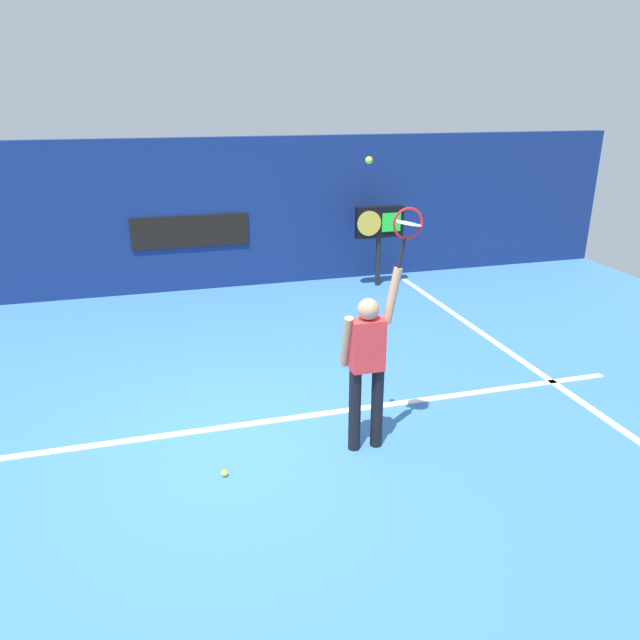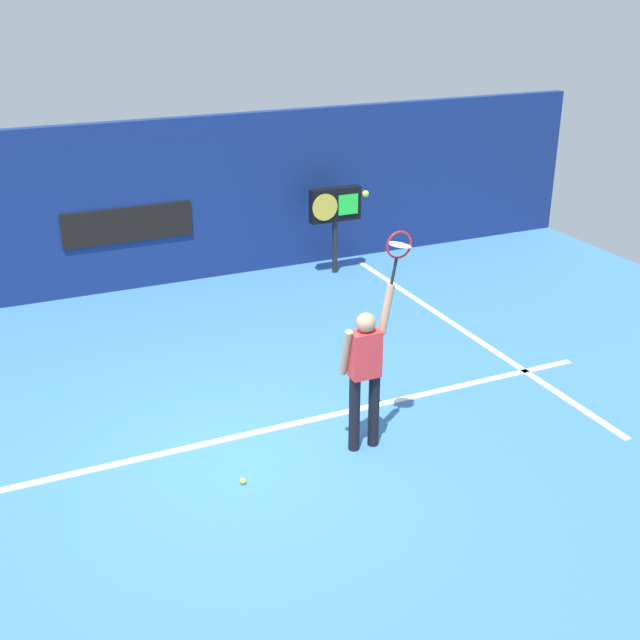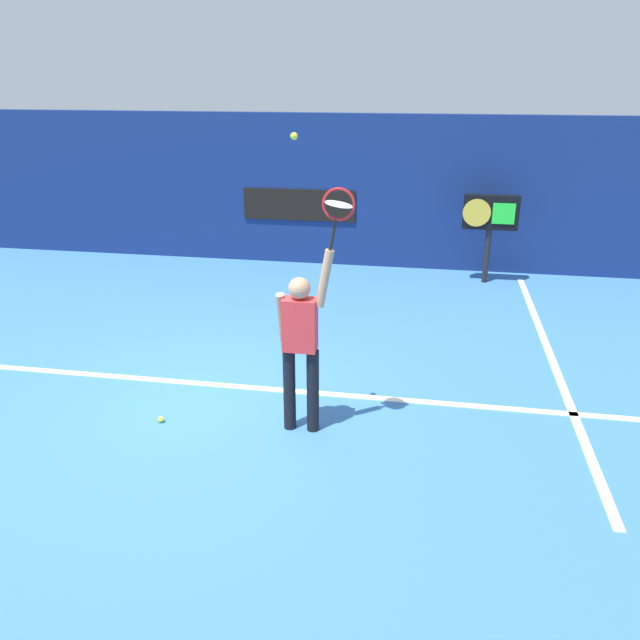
% 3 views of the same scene
% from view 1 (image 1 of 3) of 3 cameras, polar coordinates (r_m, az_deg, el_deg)
% --- Properties ---
extents(ground_plane, '(18.00, 18.00, 0.00)m').
position_cam_1_polar(ground_plane, '(6.71, -7.51, -11.90)').
color(ground_plane, '#3870B2').
extents(back_wall, '(18.00, 0.20, 2.87)m').
position_cam_1_polar(back_wall, '(11.88, -12.26, 9.57)').
color(back_wall, navy).
rests_on(back_wall, ground_plane).
extents(sponsor_banner_center, '(2.20, 0.03, 0.60)m').
position_cam_1_polar(sponsor_banner_center, '(11.81, -12.12, 8.18)').
color(sponsor_banner_center, black).
extents(court_baseline, '(10.00, 0.10, 0.01)m').
position_cam_1_polar(court_baseline, '(7.11, -8.09, -9.89)').
color(court_baseline, white).
rests_on(court_baseline, ground_plane).
extents(court_sideline, '(0.10, 7.00, 0.01)m').
position_cam_1_polar(court_sideline, '(9.77, 15.89, -1.82)').
color(court_sideline, white).
rests_on(court_sideline, ground_plane).
extents(tennis_player, '(0.59, 0.31, 1.99)m').
position_cam_1_polar(tennis_player, '(6.23, 4.47, -3.90)').
color(tennis_player, black).
rests_on(tennis_player, ground_plane).
extents(tennis_racket, '(0.36, 0.27, 0.62)m').
position_cam_1_polar(tennis_racket, '(5.94, 8.25, 8.70)').
color(tennis_racket, black).
extents(tennis_ball, '(0.07, 0.07, 0.07)m').
position_cam_1_polar(tennis_ball, '(5.70, 4.64, 14.82)').
color(tennis_ball, '#CCE033').
extents(scoreboard_clock, '(0.96, 0.20, 1.58)m').
position_cam_1_polar(scoreboard_clock, '(11.92, 5.61, 8.91)').
color(scoreboard_clock, black).
rests_on(scoreboard_clock, ground_plane).
extents(spare_ball, '(0.07, 0.07, 0.07)m').
position_cam_1_polar(spare_ball, '(6.28, -9.00, -14.11)').
color(spare_ball, '#CCE033').
rests_on(spare_ball, ground_plane).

